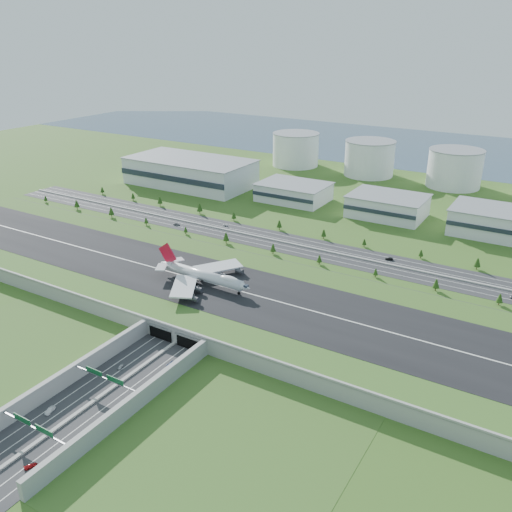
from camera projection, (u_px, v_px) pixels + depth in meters
The scene contains 23 objects.
ground at pixel (232, 302), 301.08m from camera, with size 1200.00×1200.00×0.00m, color #2E5119.
airfield_deck at pixel (232, 296), 299.41m from camera, with size 520.00×100.00×9.20m.
underpass_road at pixel (98, 392), 221.23m from camera, with size 38.80×120.40×8.00m.
sign_gantry_near at pixel (105, 379), 223.33m from camera, with size 38.70×0.70×9.80m.
sign_gantry_far at pixel (34, 428), 195.69m from camera, with size 38.70×0.70×9.80m.
north_expressway at pixel (307, 248), 376.08m from camera, with size 560.00×36.00×0.12m, color #28282B.
tree_row at pixel (311, 242), 373.25m from camera, with size 502.89×48.68×8.43m.
hangar_west at pixel (190, 172), 523.19m from camera, with size 120.00×60.00×25.00m, color silver.
hangar_mid_a at pixel (294, 192), 476.76m from camera, with size 58.00×42.00×15.00m, color silver.
hangar_mid_b at pixel (387, 206), 435.94m from camera, with size 58.00×42.00×17.00m, color silver.
hangar_mid_c at pixel (493, 222), 397.50m from camera, with size 58.00×42.00×19.00m, color silver.
fuel_tank_a at pixel (296, 150), 596.19m from camera, with size 50.00×50.00×35.00m, color white.
fuel_tank_b at pixel (369, 158), 555.76m from camera, with size 50.00×50.00×35.00m, color white.
fuel_tank_c at pixel (455, 169), 515.33m from camera, with size 50.00×50.00×35.00m, color white.
bay_water at pixel (442, 150), 680.13m from camera, with size 1200.00×260.00×0.06m, color #31475E.
boeing_747 at pixel (203, 275), 301.58m from camera, with size 63.48×59.97×19.62m.
car_0 at pixel (121, 366), 242.18m from camera, with size 1.70×4.23×1.44m, color #B6B6BB.
car_1 at pixel (50, 410), 214.16m from camera, with size 1.75×5.03×1.66m, color silver.
car_2 at pixel (172, 364), 243.98m from camera, with size 2.62×5.68×1.58m, color #0E1E46.
car_3 at pixel (31, 466), 187.20m from camera, with size 1.84×4.52×1.31m, color #9F0E12.
car_4 at pixel (176, 224), 418.20m from camera, with size 1.98×4.93×1.68m, color slate.
car_5 at pixel (389, 259), 355.39m from camera, with size 1.76×5.05×1.66m, color black.
car_7 at pixel (225, 225), 416.57m from camera, with size 1.85×4.55×1.32m, color silver.
Camera 1 is at (149.56, -222.33, 140.32)m, focal length 38.00 mm.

